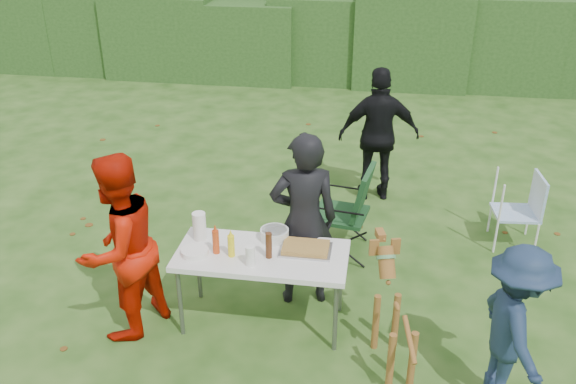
# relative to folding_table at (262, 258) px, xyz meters

# --- Properties ---
(ground) EXTENTS (80.00, 80.00, 0.00)m
(ground) POSITION_rel_folding_table_xyz_m (-0.26, -0.01, -0.69)
(ground) COLOR #1E4211
(hedge_row) EXTENTS (22.00, 1.40, 1.70)m
(hedge_row) POSITION_rel_folding_table_xyz_m (-0.26, 7.99, 0.16)
(hedge_row) COLOR #23471C
(hedge_row) RESTS_ON ground
(folding_table) EXTENTS (1.50, 0.70, 0.74)m
(folding_table) POSITION_rel_folding_table_xyz_m (0.00, 0.00, 0.00)
(folding_table) COLOR silver
(folding_table) RESTS_ON ground
(person_cook) EXTENTS (0.71, 0.55, 1.72)m
(person_cook) POSITION_rel_folding_table_xyz_m (0.31, 0.42, 0.17)
(person_cook) COLOR black
(person_cook) RESTS_ON ground
(person_red_jacket) EXTENTS (0.92, 1.01, 1.70)m
(person_red_jacket) POSITION_rel_folding_table_xyz_m (-1.18, -0.28, 0.16)
(person_red_jacket) COLOR #BB1503
(person_red_jacket) RESTS_ON ground
(person_black_puffy) EXTENTS (1.05, 0.57, 1.70)m
(person_black_puffy) POSITION_rel_folding_table_xyz_m (0.94, 2.73, 0.16)
(person_black_puffy) COLOR black
(person_black_puffy) RESTS_ON ground
(child) EXTENTS (0.68, 0.96, 1.35)m
(child) POSITION_rel_folding_table_xyz_m (2.02, -0.62, -0.01)
(child) COLOR #192943
(child) RESTS_ON ground
(dog) EXTENTS (0.64, 1.06, 0.94)m
(dog) POSITION_rel_folding_table_xyz_m (1.17, -0.41, -0.22)
(dog) COLOR brown
(dog) RESTS_ON ground
(camping_chair) EXTENTS (0.73, 0.73, 1.02)m
(camping_chair) POSITION_rel_folding_table_xyz_m (0.58, 1.36, -0.18)
(camping_chair) COLOR #183F1E
(camping_chair) RESTS_ON ground
(lawn_chair) EXTENTS (0.54, 0.54, 0.84)m
(lawn_chair) POSITION_rel_folding_table_xyz_m (2.48, 1.80, -0.27)
(lawn_chair) COLOR #407BBD
(lawn_chair) RESTS_ON ground
(food_tray) EXTENTS (0.45, 0.30, 0.02)m
(food_tray) POSITION_rel_folding_table_xyz_m (0.37, 0.10, 0.06)
(food_tray) COLOR #B7B7BA
(food_tray) RESTS_ON folding_table
(focaccia_bread) EXTENTS (0.40, 0.26, 0.04)m
(focaccia_bread) POSITION_rel_folding_table_xyz_m (0.37, 0.10, 0.09)
(focaccia_bread) COLOR #A17636
(focaccia_bread) RESTS_ON food_tray
(mustard_bottle) EXTENTS (0.06, 0.06, 0.20)m
(mustard_bottle) POSITION_rel_folding_table_xyz_m (-0.25, -0.08, 0.15)
(mustard_bottle) COLOR yellow
(mustard_bottle) RESTS_ON folding_table
(ketchup_bottle) EXTENTS (0.06, 0.06, 0.22)m
(ketchup_bottle) POSITION_rel_folding_table_xyz_m (-0.39, -0.05, 0.16)
(ketchup_bottle) COLOR #BD3D13
(ketchup_bottle) RESTS_ON folding_table
(beer_bottle) EXTENTS (0.06, 0.06, 0.24)m
(beer_bottle) POSITION_rel_folding_table_xyz_m (0.07, -0.06, 0.17)
(beer_bottle) COLOR #47230F
(beer_bottle) RESTS_ON folding_table
(paper_towel_roll) EXTENTS (0.12, 0.12, 0.26)m
(paper_towel_roll) POSITION_rel_folding_table_xyz_m (-0.60, 0.16, 0.18)
(paper_towel_roll) COLOR white
(paper_towel_roll) RESTS_ON folding_table
(cup_stack) EXTENTS (0.08, 0.08, 0.18)m
(cup_stack) POSITION_rel_folding_table_xyz_m (-0.06, -0.20, 0.14)
(cup_stack) COLOR white
(cup_stack) RESTS_ON folding_table
(pasta_bowl) EXTENTS (0.26, 0.26, 0.10)m
(pasta_bowl) POSITION_rel_folding_table_xyz_m (0.07, 0.25, 0.10)
(pasta_bowl) COLOR silver
(pasta_bowl) RESTS_ON folding_table
(plate_stack) EXTENTS (0.24, 0.24, 0.05)m
(plate_stack) POSITION_rel_folding_table_xyz_m (-0.57, -0.11, 0.08)
(plate_stack) COLOR white
(plate_stack) RESTS_ON folding_table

